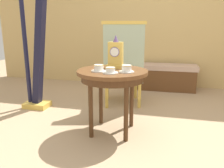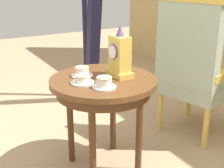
# 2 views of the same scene
# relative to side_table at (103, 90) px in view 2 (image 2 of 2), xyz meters

# --- Properties ---
(side_table) EXTENTS (0.70, 0.70, 0.65)m
(side_table) POSITION_rel_side_table_xyz_m (0.00, 0.00, 0.00)
(side_table) COLOR brown
(side_table) RESTS_ON ground
(teacup_left) EXTENTS (0.14, 0.14, 0.06)m
(teacup_left) POSITION_rel_side_table_xyz_m (-0.11, -0.10, 0.11)
(teacup_left) COLOR white
(teacup_left) RESTS_ON side_table
(teacup_right) EXTENTS (0.14, 0.14, 0.06)m
(teacup_right) POSITION_rel_side_table_xyz_m (0.02, -0.16, 0.10)
(teacup_right) COLOR white
(teacup_right) RESTS_ON side_table
(teacup_center) EXTENTS (0.14, 0.14, 0.07)m
(teacup_center) POSITION_rel_side_table_xyz_m (0.15, -0.08, 0.11)
(teacup_center) COLOR white
(teacup_center) RESTS_ON side_table
(mantel_clock) EXTENTS (0.19, 0.11, 0.34)m
(mantel_clock) POSITION_rel_side_table_xyz_m (0.01, 0.12, 0.21)
(mantel_clock) COLOR gold
(mantel_clock) RESTS_ON side_table
(armchair) EXTENTS (0.65, 0.64, 1.14)m
(armchair) POSITION_rel_side_table_xyz_m (-0.05, 0.85, 0.02)
(armchair) COLOR #9EB299
(armchair) RESTS_ON ground
(harp) EXTENTS (0.40, 0.24, 1.76)m
(harp) POSITION_rel_side_table_xyz_m (-1.14, 0.48, 0.13)
(harp) COLOR gold
(harp) RESTS_ON ground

